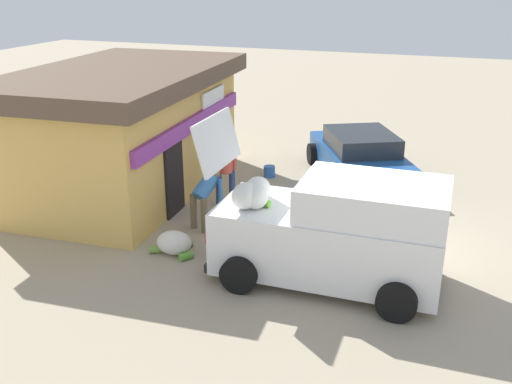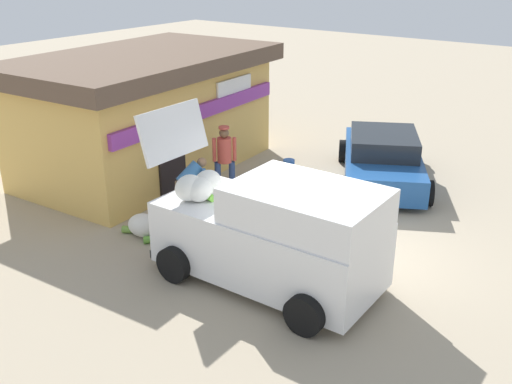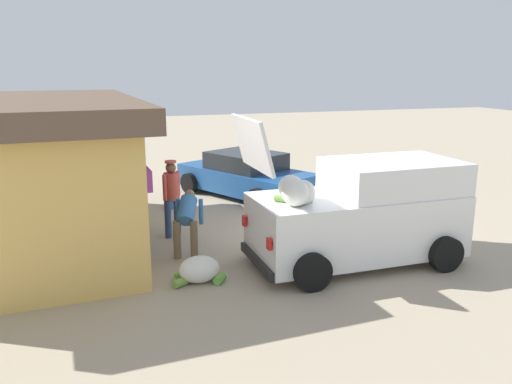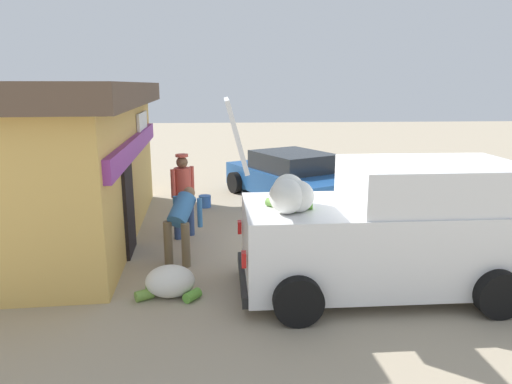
% 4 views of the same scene
% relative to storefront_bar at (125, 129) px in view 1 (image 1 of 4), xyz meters
% --- Properties ---
extents(ground_plane, '(60.00, 60.00, 0.00)m').
position_rel_storefront_bar_xyz_m(ground_plane, '(-1.32, -6.33, -1.60)').
color(ground_plane, tan).
extents(storefront_bar, '(7.30, 4.62, 3.11)m').
position_rel_storefront_bar_xyz_m(storefront_bar, '(0.00, 0.00, 0.00)').
color(storefront_bar, '#E0B259').
rests_on(storefront_bar, ground_plane).
extents(delivery_van, '(2.19, 4.28, 2.89)m').
position_rel_storefront_bar_xyz_m(delivery_van, '(-2.92, -6.06, -0.61)').
color(delivery_van, white).
rests_on(delivery_van, ground_plane).
extents(parked_sedan, '(4.58, 3.59, 1.29)m').
position_rel_storefront_bar_xyz_m(parked_sedan, '(2.87, -5.48, -1.00)').
color(parked_sedan, '#1E4C8C').
rests_on(parked_sedan, ground_plane).
extents(vendor_standing, '(0.48, 0.48, 1.72)m').
position_rel_storefront_bar_xyz_m(vendor_standing, '(-0.22, -2.81, -0.61)').
color(vendor_standing, navy).
rests_on(vendor_standing, ground_plane).
extents(customer_bending, '(0.74, 0.67, 1.29)m').
position_rel_storefront_bar_xyz_m(customer_bending, '(-1.57, -2.90, -0.81)').
color(customer_bending, '#726047').
rests_on(customer_bending, ground_plane).
extents(unloaded_banana_pile, '(0.78, 0.99, 0.47)m').
position_rel_storefront_bar_xyz_m(unloaded_banana_pile, '(-2.94, -2.84, -1.38)').
color(unloaded_banana_pile, silver).
rests_on(unloaded_banana_pile, ground_plane).
extents(paint_bucket, '(0.31, 0.31, 0.30)m').
position_rel_storefront_bar_xyz_m(paint_bucket, '(2.13, -3.13, -1.45)').
color(paint_bucket, blue).
rests_on(paint_bucket, ground_plane).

